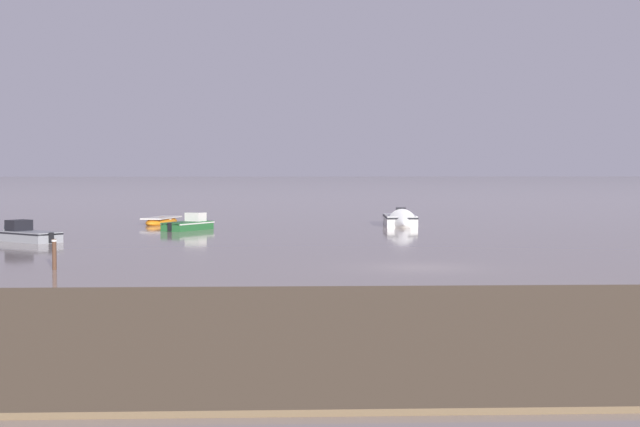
{
  "coord_description": "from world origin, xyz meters",
  "views": [
    {
      "loc": [
        -5.9,
        -41.06,
        4.2
      ],
      "look_at": [
        -2.71,
        33.58,
        0.7
      ],
      "focal_mm": 55.65,
      "sensor_mm": 36.0,
      "label": 1
    }
  ],
  "objects_px": {
    "motorboat_moored_0": "(401,222)",
    "motorboat_moored_4": "(194,226)",
    "rowboat_moored_0": "(162,221)",
    "mooring_post_near": "(54,255)",
    "motorboat_moored_5": "(21,236)"
  },
  "relations": [
    {
      "from": "rowboat_moored_0",
      "to": "mooring_post_near",
      "type": "bearing_deg",
      "value": 13.95
    },
    {
      "from": "rowboat_moored_0",
      "to": "motorboat_moored_4",
      "type": "distance_m",
      "value": 6.93
    },
    {
      "from": "mooring_post_near",
      "to": "motorboat_moored_4",
      "type": "bearing_deg",
      "value": 82.37
    },
    {
      "from": "motorboat_moored_4",
      "to": "motorboat_moored_5",
      "type": "distance_m",
      "value": 13.53
    },
    {
      "from": "motorboat_moored_4",
      "to": "mooring_post_near",
      "type": "bearing_deg",
      "value": -155.69
    },
    {
      "from": "motorboat_moored_0",
      "to": "rowboat_moored_0",
      "type": "relative_size",
      "value": 1.25
    },
    {
      "from": "rowboat_moored_0",
      "to": "motorboat_moored_4",
      "type": "height_order",
      "value": "motorboat_moored_4"
    },
    {
      "from": "motorboat_moored_0",
      "to": "mooring_post_near",
      "type": "xyz_separation_m",
      "value": [
        -17.92,
        -29.24,
        0.32
      ]
    },
    {
      "from": "motorboat_moored_0",
      "to": "motorboat_moored_4",
      "type": "distance_m",
      "value": 14.77
    },
    {
      "from": "motorboat_moored_5",
      "to": "mooring_post_near",
      "type": "bearing_deg",
      "value": 149.73
    },
    {
      "from": "motorboat_moored_5",
      "to": "motorboat_moored_4",
      "type": "bearing_deg",
      "value": -90.18
    },
    {
      "from": "motorboat_moored_4",
      "to": "rowboat_moored_0",
      "type": "bearing_deg",
      "value": 56.63
    },
    {
      "from": "rowboat_moored_0",
      "to": "motorboat_moored_5",
      "type": "relative_size",
      "value": 1.07
    },
    {
      "from": "motorboat_moored_4",
      "to": "motorboat_moored_5",
      "type": "height_order",
      "value": "motorboat_moored_5"
    },
    {
      "from": "motorboat_moored_0",
      "to": "mooring_post_near",
      "type": "bearing_deg",
      "value": -28.67
    }
  ]
}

